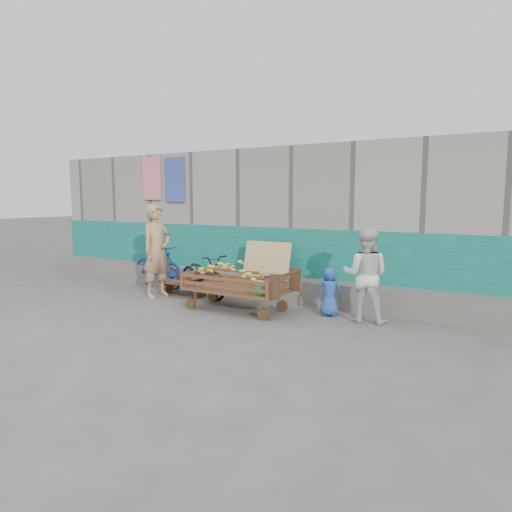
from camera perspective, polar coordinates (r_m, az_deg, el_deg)
The scene contains 9 objects.
ground at distance 7.43m, azimuth -9.33°, elevation -8.34°, with size 80.00×80.00×0.00m, color #53504C.
building_wall at distance 10.58m, azimuth 4.87°, elevation 4.40°, with size 12.00×3.50×3.00m.
banana_cart at distance 8.09m, azimuth -2.73°, elevation -2.81°, with size 1.98×0.91×0.85m.
bench at distance 9.51m, azimuth -9.08°, elevation -3.67°, with size 1.09×0.33×0.27m.
vendor_man at distance 9.36m, azimuth -12.28°, elevation 0.64°, with size 0.68×0.45×1.87m, color #A27F59.
woman at distance 7.51m, azimuth 13.51°, elevation -2.33°, with size 0.74×0.58×1.52m, color silver.
child at distance 7.82m, azimuth 9.17°, elevation -4.42°, with size 0.41×0.26×0.83m, color #234B9C.
bicycle_dark at distance 9.36m, azimuth -6.66°, elevation -2.36°, with size 0.57×1.64×0.86m, color black.
bicycle_blue at distance 10.40m, azimuth -12.21°, elevation -1.20°, with size 0.46×1.63×0.98m, color navy.
Camera 1 is at (4.66, -5.43, 1.98)m, focal length 32.00 mm.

